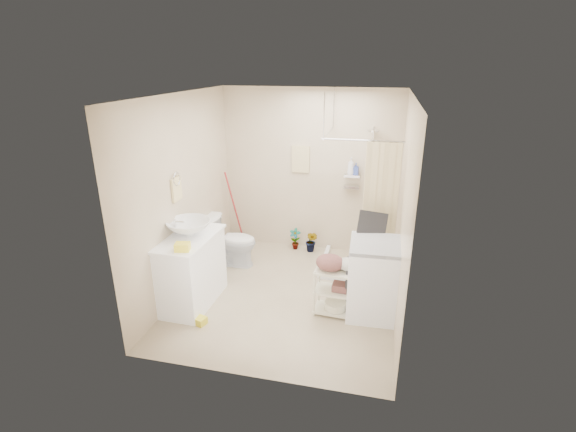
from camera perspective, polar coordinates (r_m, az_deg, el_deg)
name	(u,v)px	position (r m, az deg, el deg)	size (l,w,h in m)	color
floor	(287,294)	(5.72, -0.11, -10.68)	(3.20, 3.20, 0.00)	tan
ceiling	(287,95)	(4.91, -0.14, 16.26)	(2.80, 3.20, 0.04)	silver
wall_back	(310,172)	(6.67, 3.03, 6.04)	(2.80, 0.04, 2.60)	beige
wall_front	(246,260)	(3.75, -5.75, -5.96)	(2.80, 0.04, 2.60)	beige
wall_left	(183,196)	(5.64, -14.12, 2.72)	(0.04, 3.20, 2.60)	beige
wall_right	(404,212)	(5.06, 15.52, 0.52)	(0.04, 3.20, 2.60)	beige
vanity	(191,270)	(5.49, -13.17, -7.21)	(0.58, 1.04, 0.92)	white
sink	(189,228)	(5.32, -13.40, -1.57)	(0.55, 0.55, 0.19)	silver
counter_basket	(182,247)	(4.92, -14.24, -4.11)	(0.17, 0.13, 0.09)	yellow
floor_basket	(199,319)	(5.24, -12.03, -13.63)	(0.23, 0.18, 0.12)	yellow
toilet	(231,241)	(6.42, -7.77, -3.36)	(0.43, 0.76, 0.78)	silver
mop	(232,208)	(7.03, -7.62, 1.06)	(0.12, 0.12, 1.29)	#A52428
potted_plant_a	(295,239)	(6.94, 0.96, -3.15)	(0.19, 0.13, 0.36)	brown
potted_plant_b	(312,241)	(6.85, 3.24, -3.49)	(0.20, 0.16, 0.37)	brown
hanging_towel	(301,159)	(6.63, 1.75, 7.75)	(0.28, 0.03, 0.42)	beige
towel_ring	(176,188)	(5.41, -15.02, 3.78)	(0.04, 0.22, 0.34)	beige
tp_holder	(191,235)	(5.86, -13.07, -2.56)	(0.08, 0.12, 0.14)	white
shower	(361,201)	(6.13, 9.91, 2.00)	(1.10, 1.10, 2.10)	silver
shampoo_bottle_a	(351,166)	(6.47, 8.60, 6.75)	(0.10, 0.10, 0.26)	silver
shampoo_bottle_b	(356,169)	(6.48, 9.26, 6.38)	(0.08, 0.08, 0.18)	#324494
washing_machine	(375,279)	(5.24, 11.84, -8.38)	(0.64, 0.67, 0.94)	white
laundry_rack	(336,288)	(5.20, 6.62, -9.69)	(0.52, 0.30, 0.72)	beige
ironing_board	(367,259)	(5.35, 10.70, -5.78)	(0.36, 0.10, 1.25)	black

